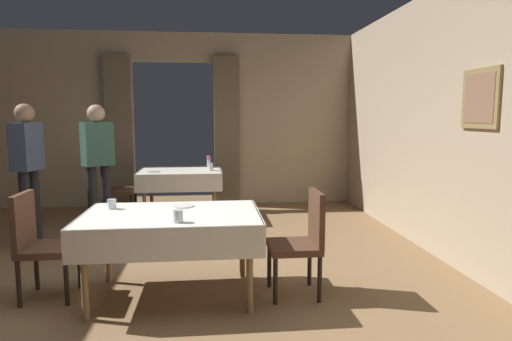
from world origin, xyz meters
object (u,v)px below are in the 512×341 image
object	(u,v)px
dining_table_mid	(172,223)
chair_mid_left	(39,240)
glass_mid_c	(112,204)
flower_vase_far	(209,161)
chair_far_left	(115,185)
plate_mid_a	(183,206)
person_waiter_by_doorway	(28,164)
glass_far_c	(211,167)
chair_mid_right	(303,238)
person_diner_standing_aside	(98,160)
dining_table_far	(181,176)
plate_far_b	(153,171)
glass_mid_b	(178,216)

from	to	relation	value
dining_table_mid	chair_mid_left	xyz separation A→B (m)	(-1.14, 0.09, -0.15)
glass_mid_c	dining_table_mid	bearing A→B (deg)	-22.05
flower_vase_far	glass_mid_c	bearing A→B (deg)	-105.46
chair_far_left	flower_vase_far	size ratio (longest dim) A/B	4.75
dining_table_mid	chair_mid_left	world-z (taller)	chair_mid_left
plate_mid_a	person_waiter_by_doorway	world-z (taller)	person_waiter_by_doorway
glass_far_c	person_waiter_by_doorway	bearing A→B (deg)	-147.96
chair_mid_right	person_waiter_by_doorway	world-z (taller)	person_waiter_by_doorway
glass_mid_c	person_waiter_by_doorway	size ratio (longest dim) A/B	0.05
plate_mid_a	person_diner_standing_aside	xyz separation A→B (m)	(-1.16, 1.72, 0.27)
dining_table_far	person_diner_standing_aside	world-z (taller)	person_diner_standing_aside
chair_mid_right	person_waiter_by_doorway	distance (m)	3.39
chair_far_left	plate_far_b	bearing A→B (deg)	-22.27
dining_table_mid	person_diner_standing_aside	bearing A→B (deg)	118.61
plate_mid_a	flower_vase_far	world-z (taller)	flower_vase_far
dining_table_far	person_diner_standing_aside	xyz separation A→B (m)	(-0.97, -1.07, 0.37)
flower_vase_far	plate_far_b	distance (m)	0.97
dining_table_mid	chair_mid_right	size ratio (longest dim) A/B	1.63
plate_far_b	glass_far_c	size ratio (longest dim) A/B	1.67
glass_mid_b	glass_mid_c	distance (m)	0.84
glass_mid_b	person_waiter_by_doorway	world-z (taller)	person_waiter_by_doorway
flower_vase_far	plate_far_b	xyz separation A→B (m)	(-0.83, -0.49, -0.10)
glass_mid_b	plate_mid_a	bearing A→B (deg)	90.01
dining_table_mid	glass_mid_c	world-z (taller)	glass_mid_c
dining_table_far	plate_mid_a	world-z (taller)	plate_mid_a
dining_table_far	chair_far_left	xyz separation A→B (m)	(-1.01, 0.05, -0.14)
glass_mid_b	flower_vase_far	bearing A→B (deg)	86.31
dining_table_mid	chair_far_left	xyz separation A→B (m)	(-1.12, 3.10, -0.15)
person_waiter_by_doorway	dining_table_far	bearing A→B (deg)	41.41
flower_vase_far	chair_mid_right	bearing A→B (deg)	-76.38
dining_table_mid	plate_far_b	xyz separation A→B (m)	(-0.52, 2.85, 0.09)
dining_table_far	chair_mid_right	world-z (taller)	chair_mid_right
chair_mid_left	plate_mid_a	bearing A→B (deg)	7.94
dining_table_far	glass_mid_b	bearing A→B (deg)	-86.76
dining_table_mid	flower_vase_far	world-z (taller)	flower_vase_far
chair_mid_left	plate_far_b	world-z (taller)	chair_mid_left
plate_far_b	person_diner_standing_aside	size ratio (longest dim) A/B	0.11
glass_mid_c	glass_far_c	distance (m)	2.84
dining_table_mid	person_waiter_by_doorway	size ratio (longest dim) A/B	0.88
chair_mid_right	flower_vase_far	world-z (taller)	flower_vase_far
dining_table_far	chair_mid_right	xyz separation A→B (m)	(1.26, -3.12, -0.14)
dining_table_mid	chair_far_left	size ratio (longest dim) A/B	1.63
glass_mid_c	person_waiter_by_doorway	xyz separation A→B (m)	(-1.24, 1.36, 0.23)
chair_far_left	person_diner_standing_aside	world-z (taller)	person_diner_standing_aside
plate_mid_a	plate_far_b	world-z (taller)	same
plate_mid_a	glass_mid_c	xyz separation A→B (m)	(-0.62, -0.04, 0.04)
flower_vase_far	chair_mid_left	bearing A→B (deg)	-114.20
chair_mid_left	chair_mid_right	xyz separation A→B (m)	(2.28, -0.16, 0.00)
dining_table_far	glass_far_c	distance (m)	0.50
plate_mid_a	person_diner_standing_aside	size ratio (longest dim) A/B	0.12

